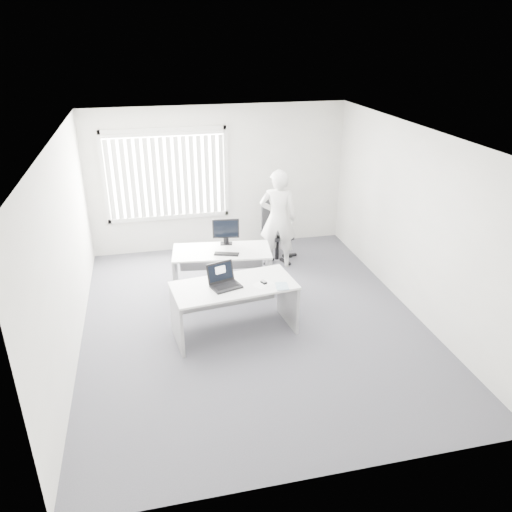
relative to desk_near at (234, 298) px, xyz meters
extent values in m
plane|color=#5A5A62|center=(0.32, 0.25, -0.56)|extent=(6.00, 6.00, 0.00)
cube|color=beige|center=(0.32, 3.25, 0.84)|extent=(5.00, 0.02, 2.80)
cube|color=beige|center=(0.32, -2.75, 0.84)|extent=(5.00, 0.02, 2.80)
cube|color=beige|center=(-2.18, 0.25, 0.84)|extent=(0.02, 6.00, 2.80)
cube|color=beige|center=(2.82, 0.25, 0.84)|extent=(0.02, 6.00, 2.80)
cube|color=silver|center=(0.32, 0.25, 2.24)|extent=(5.00, 6.00, 0.02)
cube|color=silver|center=(-0.68, 3.21, 0.99)|extent=(2.32, 0.06, 1.76)
cube|color=white|center=(0.00, 0.00, 0.20)|extent=(1.80, 1.01, 0.03)
cube|color=#979799|center=(-0.83, -0.10, -0.19)|extent=(0.13, 0.74, 0.75)
cube|color=#979799|center=(0.83, 0.10, -0.19)|extent=(0.13, 0.74, 0.75)
cube|color=white|center=(0.04, 1.33, 0.15)|extent=(1.68, 0.95, 0.03)
cube|color=#979799|center=(-0.73, 1.43, -0.21)|extent=(0.13, 0.69, 0.70)
cube|color=#979799|center=(0.82, 1.23, -0.21)|extent=(0.13, 0.69, 0.70)
cylinder|color=black|center=(1.27, 2.34, -0.52)|extent=(0.70, 0.70, 0.09)
cylinder|color=black|center=(1.27, 2.34, -0.31)|extent=(0.08, 0.08, 0.50)
cube|color=black|center=(1.27, 2.34, -0.06)|extent=(0.54, 0.54, 0.08)
cube|color=black|center=(1.25, 2.57, 0.29)|extent=(0.48, 0.10, 0.60)
imported|color=silver|center=(1.21, 2.09, 0.35)|extent=(0.77, 0.62, 1.83)
cube|color=white|center=(0.41, -0.07, 0.22)|extent=(0.32, 0.30, 0.00)
cube|color=white|center=(0.64, -0.21, 0.22)|extent=(0.19, 0.25, 0.01)
cube|color=black|center=(0.10, 1.15, 0.18)|extent=(0.42, 0.25, 0.02)
camera|label=1|loc=(-1.08, -6.11, 3.48)|focal=35.00mm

